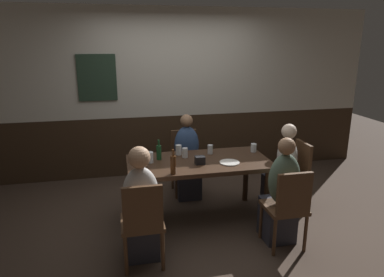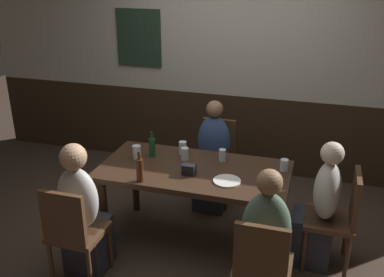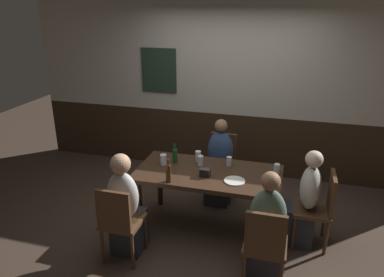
{
  "view_description": "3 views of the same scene",
  "coord_description": "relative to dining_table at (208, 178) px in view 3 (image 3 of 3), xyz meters",
  "views": [
    {
      "loc": [
        -0.9,
        -3.78,
        2.1
      ],
      "look_at": [
        -0.08,
        0.02,
        1.01
      ],
      "focal_mm": 32.68,
      "sensor_mm": 36.0,
      "label": 1
    },
    {
      "loc": [
        0.98,
        -3.3,
        2.43
      ],
      "look_at": [
        -0.02,
        0.01,
        1.02
      ],
      "focal_mm": 40.7,
      "sensor_mm": 36.0,
      "label": 2
    },
    {
      "loc": [
        0.82,
        -3.66,
        2.58
      ],
      "look_at": [
        -0.22,
        0.1,
        1.09
      ],
      "focal_mm": 33.82,
      "sensor_mm": 36.0,
      "label": 3
    }
  ],
  "objects": [
    {
      "name": "ground_plane",
      "position": [
        0.0,
        0.0,
        -0.65
      ],
      "size": [
        12.0,
        12.0,
        0.0
      ],
      "primitive_type": "plane",
      "color": "#423328"
    },
    {
      "name": "wall_back",
      "position": [
        -0.01,
        1.65,
        0.65
      ],
      "size": [
        6.4,
        0.13,
        2.6
      ],
      "color": "#332316",
      "rests_on": "ground_plane"
    },
    {
      "name": "dining_table",
      "position": [
        0.0,
        0.0,
        0.0
      ],
      "size": [
        1.66,
        0.84,
        0.74
      ],
      "color": "#382316",
      "rests_on": "ground_plane"
    },
    {
      "name": "chair_head_east",
      "position": [
        1.25,
        0.0,
        -0.16
      ],
      "size": [
        0.4,
        0.4,
        0.88
      ],
      "color": "#513521",
      "rests_on": "ground_plane"
    },
    {
      "name": "chair_mid_far",
      "position": [
        0.0,
        0.84,
        -0.16
      ],
      "size": [
        0.4,
        0.4,
        0.88
      ],
      "color": "#513521",
      "rests_on": "ground_plane"
    },
    {
      "name": "chair_right_near",
      "position": [
        0.73,
        -0.84,
        -0.16
      ],
      "size": [
        0.4,
        0.4,
        0.88
      ],
      "color": "#513521",
      "rests_on": "ground_plane"
    },
    {
      "name": "chair_left_near",
      "position": [
        -0.73,
        -0.84,
        -0.16
      ],
      "size": [
        0.4,
        0.4,
        0.88
      ],
      "color": "#513521",
      "rests_on": "ground_plane"
    },
    {
      "name": "person_head_east",
      "position": [
        1.08,
        0.0,
        -0.18
      ],
      "size": [
        0.37,
        0.34,
        1.13
      ],
      "color": "#2D2D38",
      "rests_on": "ground_plane"
    },
    {
      "name": "person_mid_far",
      "position": [
        -0.0,
        0.67,
        -0.17
      ],
      "size": [
        0.34,
        0.37,
        1.15
      ],
      "color": "#2D2D38",
      "rests_on": "ground_plane"
    },
    {
      "name": "person_right_near",
      "position": [
        0.73,
        -0.67,
        -0.16
      ],
      "size": [
        0.34,
        0.37,
        1.17
      ],
      "color": "#2D2D38",
      "rests_on": "ground_plane"
    },
    {
      "name": "person_left_near",
      "position": [
        -0.73,
        -0.67,
        -0.15
      ],
      "size": [
        0.34,
        0.37,
        1.17
      ],
      "color": "#2D2D38",
      "rests_on": "ground_plane"
    },
    {
      "name": "pint_glass_amber",
      "position": [
        -0.19,
        0.27,
        0.14
      ],
      "size": [
        0.07,
        0.07,
        0.12
      ],
      "color": "silver",
      "rests_on": "dining_table"
    },
    {
      "name": "tumbler_short",
      "position": [
        -0.13,
        0.15,
        0.14
      ],
      "size": [
        0.07,
        0.07,
        0.12
      ],
      "color": "silver",
      "rests_on": "dining_table"
    },
    {
      "name": "beer_glass_half",
      "position": [
        -0.57,
        0.05,
        0.14
      ],
      "size": [
        0.08,
        0.08,
        0.13
      ],
      "color": "silver",
      "rests_on": "dining_table"
    },
    {
      "name": "beer_glass_tall",
      "position": [
        0.2,
        0.23,
        0.14
      ],
      "size": [
        0.06,
        0.06,
        0.11
      ],
      "color": "silver",
      "rests_on": "dining_table"
    },
    {
      "name": "highball_clear",
      "position": [
        0.76,
        0.19,
        0.13
      ],
      "size": [
        0.07,
        0.07,
        0.11
      ],
      "color": "silver",
      "rests_on": "dining_table"
    },
    {
      "name": "beer_bottle_green",
      "position": [
        -0.45,
        0.14,
        0.18
      ],
      "size": [
        0.06,
        0.06,
        0.24
      ],
      "color": "#194723",
      "rests_on": "dining_table"
    },
    {
      "name": "beer_bottle_brown",
      "position": [
        -0.36,
        -0.35,
        0.19
      ],
      "size": [
        0.06,
        0.06,
        0.27
      ],
      "color": "#42230F",
      "rests_on": "dining_table"
    },
    {
      "name": "plate_white_large",
      "position": [
        0.33,
        -0.15,
        0.09
      ],
      "size": [
        0.23,
        0.23,
        0.01
      ],
      "primitive_type": "cylinder",
      "color": "white",
      "rests_on": "dining_table"
    },
    {
      "name": "condiment_caddy",
      "position": [
        -0.01,
        -0.11,
        0.13
      ],
      "size": [
        0.11,
        0.09,
        0.09
      ],
      "primitive_type": "cube",
      "color": "black",
      "rests_on": "dining_table"
    }
  ]
}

